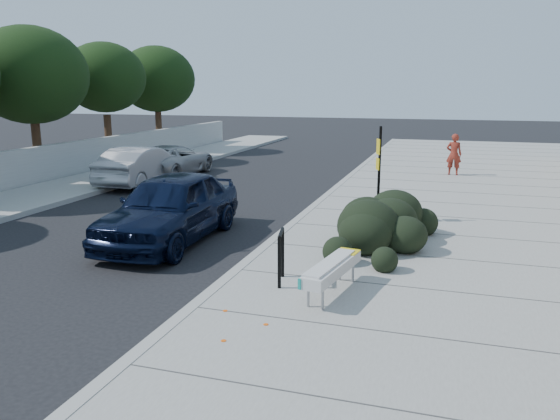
{
  "coord_description": "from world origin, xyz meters",
  "views": [
    {
      "loc": [
        3.92,
        -9.62,
        3.68
      ],
      "look_at": [
        0.34,
        1.81,
        1.0
      ],
      "focal_mm": 35.0,
      "sensor_mm": 36.0,
      "label": 1
    }
  ],
  "objects_px": {
    "bench": "(332,269)",
    "sedan_navy": "(170,207)",
    "wagon_silver": "(142,166)",
    "suv_silver": "(172,160)",
    "bike_rack": "(281,252)",
    "pedestrian": "(454,154)",
    "sign_post": "(379,168)"
  },
  "relations": [
    {
      "from": "bench",
      "to": "sedan_navy",
      "type": "height_order",
      "value": "sedan_navy"
    },
    {
      "from": "bench",
      "to": "wagon_silver",
      "type": "bearing_deg",
      "value": 144.79
    },
    {
      "from": "sedan_navy",
      "to": "suv_silver",
      "type": "xyz_separation_m",
      "value": [
        -5.0,
        9.33,
        -0.19
      ]
    },
    {
      "from": "bike_rack",
      "to": "wagon_silver",
      "type": "height_order",
      "value": "wagon_silver"
    },
    {
      "from": "bench",
      "to": "suv_silver",
      "type": "height_order",
      "value": "suv_silver"
    },
    {
      "from": "bench",
      "to": "suv_silver",
      "type": "distance_m",
      "value": 15.36
    },
    {
      "from": "sedan_navy",
      "to": "wagon_silver",
      "type": "bearing_deg",
      "value": 124.62
    },
    {
      "from": "wagon_silver",
      "to": "suv_silver",
      "type": "xyz_separation_m",
      "value": [
        0.0,
        2.43,
        -0.09
      ]
    },
    {
      "from": "pedestrian",
      "to": "bike_rack",
      "type": "bearing_deg",
      "value": 81.39
    },
    {
      "from": "sign_post",
      "to": "wagon_silver",
      "type": "distance_m",
      "value": 10.39
    },
    {
      "from": "suv_silver",
      "to": "sedan_navy",
      "type": "bearing_deg",
      "value": 118.44
    },
    {
      "from": "sedan_navy",
      "to": "pedestrian",
      "type": "height_order",
      "value": "pedestrian"
    },
    {
      "from": "bench",
      "to": "bike_rack",
      "type": "xyz_separation_m",
      "value": [
        -1.02,
        0.29,
        0.13
      ]
    },
    {
      "from": "sign_post",
      "to": "sedan_navy",
      "type": "relative_size",
      "value": 0.51
    },
    {
      "from": "bench",
      "to": "suv_silver",
      "type": "bearing_deg",
      "value": 138.37
    },
    {
      "from": "wagon_silver",
      "to": "bench",
      "type": "bearing_deg",
      "value": 134.01
    },
    {
      "from": "bench",
      "to": "sedan_navy",
      "type": "relative_size",
      "value": 0.39
    },
    {
      "from": "bench",
      "to": "sign_post",
      "type": "xyz_separation_m",
      "value": [
        0.02,
        5.73,
        0.99
      ]
    },
    {
      "from": "sign_post",
      "to": "wagon_silver",
      "type": "height_order",
      "value": "sign_post"
    },
    {
      "from": "sign_post",
      "to": "sedan_navy",
      "type": "distance_m",
      "value": 5.58
    },
    {
      "from": "bench",
      "to": "bike_rack",
      "type": "bearing_deg",
      "value": 173.79
    },
    {
      "from": "wagon_silver",
      "to": "pedestrian",
      "type": "relative_size",
      "value": 2.65
    },
    {
      "from": "bike_rack",
      "to": "suv_silver",
      "type": "xyz_separation_m",
      "value": [
        -8.56,
        11.71,
        -0.08
      ]
    },
    {
      "from": "sedan_navy",
      "to": "wagon_silver",
      "type": "distance_m",
      "value": 8.52
    },
    {
      "from": "bike_rack",
      "to": "sign_post",
      "type": "height_order",
      "value": "sign_post"
    },
    {
      "from": "wagon_silver",
      "to": "pedestrian",
      "type": "bearing_deg",
      "value": -156.81
    },
    {
      "from": "wagon_silver",
      "to": "suv_silver",
      "type": "height_order",
      "value": "wagon_silver"
    },
    {
      "from": "bike_rack",
      "to": "pedestrian",
      "type": "xyz_separation_m",
      "value": [
        3.0,
        14.48,
        0.26
      ]
    },
    {
      "from": "bench",
      "to": "wagon_silver",
      "type": "xyz_separation_m",
      "value": [
        -9.59,
        9.57,
        0.14
      ]
    },
    {
      "from": "pedestrian",
      "to": "sedan_navy",
      "type": "bearing_deg",
      "value": 64.62
    },
    {
      "from": "sign_post",
      "to": "suv_silver",
      "type": "height_order",
      "value": "sign_post"
    },
    {
      "from": "wagon_silver",
      "to": "sign_post",
      "type": "bearing_deg",
      "value": 157.15
    }
  ]
}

